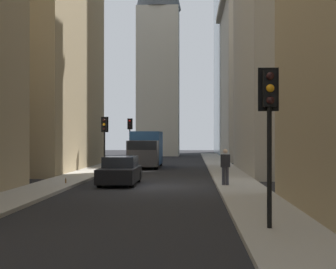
{
  "coord_description": "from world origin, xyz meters",
  "views": [
    {
      "loc": [
        -24.02,
        -2.26,
        2.4
      ],
      "look_at": [
        15.8,
        -0.29,
        2.61
      ],
      "focal_mm": 53.18,
      "sensor_mm": 36.0,
      "label": 1
    }
  ],
  "objects_px": {
    "traffic_light_midblock": "(104,131)",
    "traffic_light_far_junction": "(130,129)",
    "discarded_bottle": "(66,181)",
    "sedan_black": "(120,171)",
    "traffic_light_foreground": "(269,109)",
    "pedestrian": "(225,165)",
    "delivery_truck": "(146,149)"
  },
  "relations": [
    {
      "from": "traffic_light_midblock",
      "to": "traffic_light_far_junction",
      "type": "bearing_deg",
      "value": 0.02
    },
    {
      "from": "traffic_light_midblock",
      "to": "discarded_bottle",
      "type": "xyz_separation_m",
      "value": [
        -11.03,
        -0.06,
        -2.61
      ]
    },
    {
      "from": "sedan_black",
      "to": "traffic_light_midblock",
      "type": "xyz_separation_m",
      "value": [
        10.18,
        2.62,
        2.2
      ]
    },
    {
      "from": "sedan_black",
      "to": "traffic_light_foreground",
      "type": "relative_size",
      "value": 1.07
    },
    {
      "from": "pedestrian",
      "to": "discarded_bottle",
      "type": "height_order",
      "value": "pedestrian"
    },
    {
      "from": "traffic_light_midblock",
      "to": "traffic_light_far_junction",
      "type": "height_order",
      "value": "traffic_light_far_junction"
    },
    {
      "from": "traffic_light_foreground",
      "to": "traffic_light_midblock",
      "type": "xyz_separation_m",
      "value": [
        22.65,
        8.19,
        -0.23
      ]
    },
    {
      "from": "sedan_black",
      "to": "discarded_bottle",
      "type": "distance_m",
      "value": 2.73
    },
    {
      "from": "sedan_black",
      "to": "discarded_bottle",
      "type": "xyz_separation_m",
      "value": [
        -0.85,
        2.56,
        -0.42
      ]
    },
    {
      "from": "pedestrian",
      "to": "delivery_truck",
      "type": "bearing_deg",
      "value": 18.77
    },
    {
      "from": "pedestrian",
      "to": "discarded_bottle",
      "type": "xyz_separation_m",
      "value": [
        0.55,
        7.76,
        -0.82
      ]
    },
    {
      "from": "delivery_truck",
      "to": "pedestrian",
      "type": "xyz_separation_m",
      "value": [
        -15.32,
        -5.21,
        -0.39
      ]
    },
    {
      "from": "traffic_light_foreground",
      "to": "traffic_light_midblock",
      "type": "height_order",
      "value": "traffic_light_foreground"
    },
    {
      "from": "sedan_black",
      "to": "pedestrian",
      "type": "height_order",
      "value": "pedestrian"
    },
    {
      "from": "pedestrian",
      "to": "sedan_black",
      "type": "bearing_deg",
      "value": 75.03
    },
    {
      "from": "delivery_truck",
      "to": "sedan_black",
      "type": "distance_m",
      "value": 13.95
    },
    {
      "from": "sedan_black",
      "to": "traffic_light_foreground",
      "type": "xyz_separation_m",
      "value": [
        -12.46,
        -5.57,
        2.43
      ]
    },
    {
      "from": "sedan_black",
      "to": "pedestrian",
      "type": "xyz_separation_m",
      "value": [
        -1.39,
        -5.21,
        0.4
      ]
    },
    {
      "from": "delivery_truck",
      "to": "traffic_light_midblock",
      "type": "bearing_deg",
      "value": 145.03
    },
    {
      "from": "traffic_light_far_junction",
      "to": "discarded_bottle",
      "type": "height_order",
      "value": "traffic_light_far_junction"
    },
    {
      "from": "discarded_bottle",
      "to": "traffic_light_midblock",
      "type": "bearing_deg",
      "value": 0.31
    },
    {
      "from": "sedan_black",
      "to": "traffic_light_far_junction",
      "type": "distance_m",
      "value": 24.8
    },
    {
      "from": "traffic_light_foreground",
      "to": "traffic_light_far_junction",
      "type": "xyz_separation_m",
      "value": [
        37.0,
        8.2,
        0.09
      ]
    },
    {
      "from": "delivery_truck",
      "to": "discarded_bottle",
      "type": "height_order",
      "value": "delivery_truck"
    },
    {
      "from": "traffic_light_midblock",
      "to": "traffic_light_far_junction",
      "type": "xyz_separation_m",
      "value": [
        14.35,
        0.0,
        0.32
      ]
    },
    {
      "from": "traffic_light_midblock",
      "to": "pedestrian",
      "type": "relative_size",
      "value": 2.18
    },
    {
      "from": "traffic_light_far_junction",
      "to": "sedan_black",
      "type": "bearing_deg",
      "value": -173.9
    },
    {
      "from": "delivery_truck",
      "to": "traffic_light_midblock",
      "type": "height_order",
      "value": "traffic_light_midblock"
    },
    {
      "from": "delivery_truck",
      "to": "traffic_light_far_junction",
      "type": "relative_size",
      "value": 1.56
    },
    {
      "from": "sedan_black",
      "to": "discarded_bottle",
      "type": "bearing_deg",
      "value": 108.29
    },
    {
      "from": "traffic_light_midblock",
      "to": "pedestrian",
      "type": "distance_m",
      "value": 14.09
    },
    {
      "from": "sedan_black",
      "to": "delivery_truck",
      "type": "bearing_deg",
      "value": 0.0
    }
  ]
}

